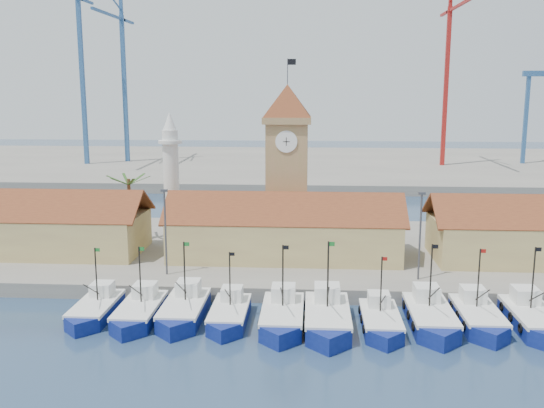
# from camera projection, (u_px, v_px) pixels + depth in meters

# --- Properties ---
(ground) EXTENTS (400.00, 400.00, 0.00)m
(ground) POSITION_uv_depth(u_px,v_px,m) (274.00, 336.00, 51.19)
(ground) COLOR navy
(ground) RESTS_ON ground
(quay) EXTENTS (140.00, 32.00, 1.50)m
(quay) POSITION_uv_depth(u_px,v_px,m) (286.00, 253.00, 74.58)
(quay) COLOR gray
(quay) RESTS_ON ground
(terminal) EXTENTS (240.00, 80.00, 2.00)m
(terminal) POSITION_uv_depth(u_px,v_px,m) (300.00, 165.00, 158.86)
(terminal) COLOR gray
(terminal) RESTS_ON ground
(boat_0) EXTENTS (3.27, 8.95, 6.77)m
(boat_0) POSITION_uv_depth(u_px,v_px,m) (95.00, 311.00, 55.20)
(boat_0) COLOR navy
(boat_0) RESTS_ON ground
(boat_1) EXTENTS (3.41, 9.33, 7.06)m
(boat_1) POSITION_uv_depth(u_px,v_px,m) (139.00, 313.00, 54.52)
(boat_1) COLOR navy
(boat_1) RESTS_ON ground
(boat_2) EXTENTS (3.59, 9.84, 7.45)m
(boat_2) POSITION_uv_depth(u_px,v_px,m) (184.00, 312.00, 54.77)
(boat_2) COLOR navy
(boat_2) RESTS_ON ground
(boat_3) EXTENTS (3.24, 8.86, 6.71)m
(boat_3) POSITION_uv_depth(u_px,v_px,m) (229.00, 316.00, 53.99)
(boat_3) COLOR navy
(boat_3) RESTS_ON ground
(boat_4) EXTENTS (3.65, 10.00, 7.57)m
(boat_4) POSITION_uv_depth(u_px,v_px,m) (282.00, 318.00, 53.19)
(boat_4) COLOR navy
(boat_4) RESTS_ON ground
(boat_5) EXTENTS (3.88, 10.64, 8.05)m
(boat_5) POSITION_uv_depth(u_px,v_px,m) (327.00, 320.00, 52.64)
(boat_5) COLOR navy
(boat_5) RESTS_ON ground
(boat_6) EXTENTS (3.25, 8.89, 6.73)m
(boat_6) POSITION_uv_depth(u_px,v_px,m) (381.00, 323.00, 52.40)
(boat_6) COLOR navy
(boat_6) RESTS_ON ground
(boat_7) EXTENTS (3.72, 10.19, 7.71)m
(boat_7) POSITION_uv_depth(u_px,v_px,m) (431.00, 319.00, 52.99)
(boat_7) COLOR navy
(boat_7) RESTS_ON ground
(boat_8) EXTENTS (3.49, 9.56, 7.24)m
(boat_8) POSITION_uv_depth(u_px,v_px,m) (479.00, 319.00, 53.16)
(boat_8) COLOR navy
(boat_8) RESTS_ON ground
(boat_9) EXTENTS (3.64, 9.98, 7.55)m
(boat_9) POSITION_uv_depth(u_px,v_px,m) (534.00, 321.00, 52.59)
(boat_9) COLOR navy
(boat_9) RESTS_ON ground
(hall_left) EXTENTS (31.20, 10.13, 7.61)m
(hall_left) POSITION_uv_depth(u_px,v_px,m) (17.00, 231.00, 72.10)
(hall_left) COLOR tan
(hall_left) RESTS_ON quay
(hall_center) EXTENTS (27.04, 10.13, 7.61)m
(hall_center) POSITION_uv_depth(u_px,v_px,m) (285.00, 235.00, 70.06)
(hall_center) COLOR tan
(hall_center) RESTS_ON quay
(clock_tower) EXTENTS (5.80, 5.80, 22.70)m
(clock_tower) POSITION_uv_depth(u_px,v_px,m) (287.00, 161.00, 74.45)
(clock_tower) COLOR #A67B55
(clock_tower) RESTS_ON quay
(minaret) EXTENTS (3.00, 3.00, 16.30)m
(minaret) POSITION_uv_depth(u_px,v_px,m) (171.00, 175.00, 77.79)
(minaret) COLOR silver
(minaret) RESTS_ON quay
(palm_tree) EXTENTS (5.60, 5.03, 8.39)m
(palm_tree) POSITION_uv_depth(u_px,v_px,m) (130.00, 204.00, 76.80)
(palm_tree) COLOR brown
(palm_tree) RESTS_ON quay
(lamp_posts) EXTENTS (80.70, 0.25, 9.03)m
(lamp_posts) POSITION_uv_depth(u_px,v_px,m) (286.00, 230.00, 61.72)
(lamp_posts) COLOR #3F3F44
(lamp_posts) RESTS_ON quay
(crane_blue_far) EXTENTS (1.00, 33.44, 48.49)m
(crane_blue_far) POSITION_uv_depth(u_px,v_px,m) (79.00, 55.00, 147.95)
(crane_blue_far) COLOR #2E598D
(crane_blue_far) RESTS_ON terminal
(crane_blue_near) EXTENTS (1.00, 31.09, 44.11)m
(crane_blue_near) POSITION_uv_depth(u_px,v_px,m) (122.00, 67.00, 153.97)
(crane_blue_near) COLOR #2E598D
(crane_blue_near) RESTS_ON terminal
(crane_red_right) EXTENTS (1.00, 33.07, 45.16)m
(crane_red_right) POSITION_uv_depth(u_px,v_px,m) (449.00, 62.00, 145.48)
(crane_red_right) COLOR #A51D19
(crane_red_right) RESTS_ON terminal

